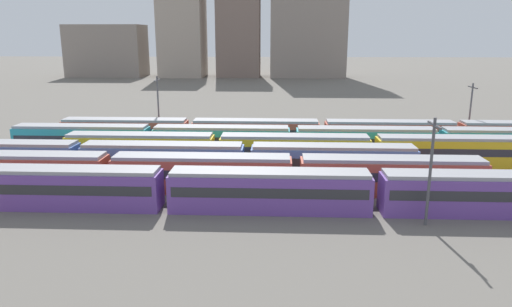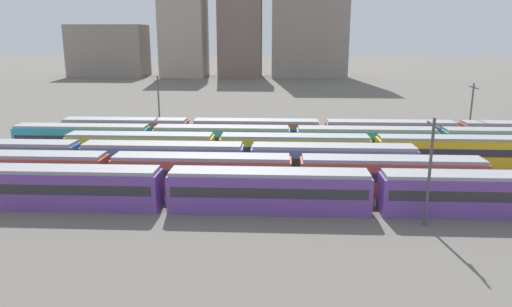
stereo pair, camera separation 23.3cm
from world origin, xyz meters
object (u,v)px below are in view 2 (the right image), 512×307
(train_track_1, at_px, (202,173))
(catenary_pole_1, at_px, (159,105))
(train_track_0, at_px, (484,194))
(train_track_2, at_px, (163,159))
(train_track_4, at_px, (293,141))
(train_track_5, at_px, (390,134))
(catenary_pole_3, at_px, (471,110))
(catenary_pole_0, at_px, (430,167))
(train_track_3, at_px, (294,150))

(train_track_1, xyz_separation_m, catenary_pole_1, (-10.30, 23.98, 3.43))
(train_track_0, height_order, catenary_pole_1, catenary_pole_1)
(train_track_2, bearing_deg, train_track_4, 35.08)
(train_track_2, bearing_deg, train_track_5, 28.67)
(train_track_0, xyz_separation_m, catenary_pole_3, (9.66, 29.03, 3.01))
(train_track_2, bearing_deg, catenary_pole_1, 105.16)
(train_track_0, relative_size, train_track_2, 1.68)
(train_track_1, height_order, catenary_pole_0, catenary_pole_0)
(train_track_4, bearing_deg, train_track_3, -89.75)
(train_track_0, xyz_separation_m, train_track_2, (-31.00, 10.40, -0.00))
(train_track_5, distance_m, catenary_pole_3, 12.86)
(catenary_pole_0, height_order, catenary_pole_1, catenary_pole_1)
(train_track_5, bearing_deg, train_track_3, -142.81)
(train_track_2, distance_m, train_track_4, 18.09)
(train_track_2, relative_size, catenary_pole_1, 5.83)
(train_track_2, height_order, train_track_5, same)
(train_track_4, height_order, catenary_pole_3, catenary_pole_3)
(train_track_1, height_order, train_track_5, same)
(train_track_1, xyz_separation_m, train_track_3, (9.62, 10.40, 0.00))
(train_track_4, bearing_deg, train_track_1, -121.60)
(train_track_0, bearing_deg, train_track_5, 95.42)
(train_track_0, distance_m, train_track_2, 32.70)
(train_track_5, xyz_separation_m, catenary_pole_1, (-33.63, 3.18, 3.43))
(train_track_3, relative_size, catenary_pole_0, 6.14)
(train_track_0, xyz_separation_m, train_track_1, (-25.79, 5.20, -0.00))
(train_track_2, xyz_separation_m, train_track_3, (14.83, 5.20, 0.00))
(train_track_1, bearing_deg, train_track_0, -11.40)
(train_track_0, bearing_deg, catenary_pole_1, 141.04)
(train_track_1, relative_size, train_track_4, 0.75)
(train_track_0, height_order, train_track_4, same)
(train_track_3, xyz_separation_m, train_track_5, (13.71, 10.40, 0.00))
(train_track_4, xyz_separation_m, catenary_pole_0, (10.41, -23.60, 3.17))
(train_track_2, bearing_deg, catenary_pole_3, 24.62)
(train_track_0, relative_size, train_track_3, 1.68)
(train_track_3, bearing_deg, train_track_5, 37.19)
(train_track_2, bearing_deg, train_track_3, 19.32)
(train_track_4, xyz_separation_m, catenary_pole_3, (25.86, 8.23, 3.01))
(train_track_3, distance_m, catenary_pole_1, 24.35)
(train_track_1, xyz_separation_m, train_track_2, (-5.21, 5.20, 0.00))
(catenary_pole_3, bearing_deg, train_track_3, -152.52)
(train_track_1, distance_m, train_track_3, 14.17)
(train_track_3, xyz_separation_m, catenary_pole_0, (10.39, -18.40, 3.17))
(catenary_pole_0, height_order, catenary_pole_3, catenary_pole_0)
(train_track_0, height_order, train_track_1, same)
(train_track_1, bearing_deg, train_track_5, 41.73)
(catenary_pole_1, relative_size, catenary_pole_3, 1.09)
(train_track_1, distance_m, train_track_5, 31.25)
(train_track_2, distance_m, train_track_3, 15.71)
(train_track_1, relative_size, train_track_3, 1.00)
(train_track_5, bearing_deg, train_track_2, -151.33)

